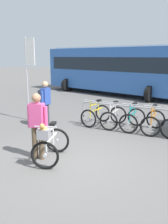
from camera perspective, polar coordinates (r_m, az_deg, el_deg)
ground_plane at (r=6.12m, az=-2.80°, el=-11.34°), size 80.00×80.00×0.00m
bike_rack_rail at (r=8.45m, az=11.53°, el=0.11°), size 3.91×0.14×0.88m
racked_bike_yellow at (r=9.20m, az=2.74°, el=-0.65°), size 0.76×1.14×0.97m
racked_bike_white at (r=8.93m, az=6.81°, el=-1.13°), size 0.71×1.12×0.97m
racked_bike_teal at (r=8.72m, az=11.11°, el=-1.63°), size 0.71×1.11×0.97m
racked_bike_orange at (r=8.55m, az=15.60°, el=-2.14°), size 0.74×1.14×0.97m
featured_bicycle at (r=5.97m, az=-7.89°, el=-7.07°), size 0.98×1.26×1.09m
person_with_featured_bike at (r=6.11m, az=-10.67°, el=-2.56°), size 0.52×0.27×1.64m
pedestrian_with_backpack at (r=8.91m, az=-8.93°, el=2.52°), size 0.35×0.53×1.64m
bus_distant at (r=16.73m, az=7.03°, el=10.09°), size 10.31×4.82×3.08m
banner_flag at (r=9.74m, az=-12.54°, el=10.89°), size 0.45×0.05×3.20m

